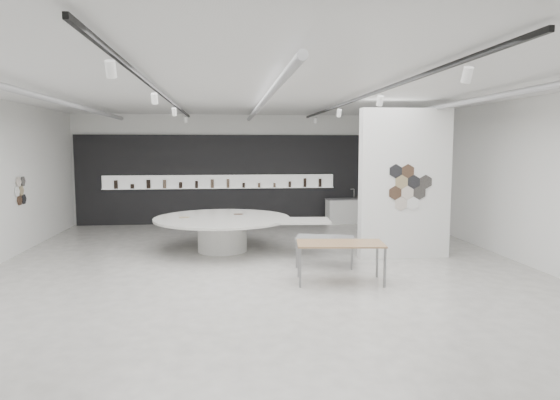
{
  "coord_description": "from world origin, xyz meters",
  "views": [
    {
      "loc": [
        -0.78,
        -10.61,
        2.69
      ],
      "look_at": [
        0.49,
        1.2,
        1.42
      ],
      "focal_mm": 32.0,
      "sensor_mm": 36.0,
      "label": 1
    }
  ],
  "objects": [
    {
      "name": "room",
      "position": [
        -0.09,
        -0.0,
        2.07
      ],
      "size": [
        12.02,
        14.02,
        3.82
      ],
      "color": "beige",
      "rests_on": "ground"
    },
    {
      "name": "back_wall_display",
      "position": [
        -0.08,
        6.93,
        1.54
      ],
      "size": [
        11.8,
        0.27,
        3.1
      ],
      "color": "black",
      "rests_on": "ground"
    },
    {
      "name": "partition_column",
      "position": [
        3.5,
        1.0,
        1.8
      ],
      "size": [
        2.2,
        0.38,
        3.6
      ],
      "color": "white",
      "rests_on": "ground"
    },
    {
      "name": "display_island",
      "position": [
        -0.83,
        2.16,
        0.58
      ],
      "size": [
        4.59,
        3.76,
        0.89
      ],
      "rotation": [
        0.0,
        0.0,
        -0.08
      ],
      "color": "white",
      "rests_on": "ground"
    },
    {
      "name": "sample_table_wood",
      "position": [
        1.45,
        -1.07,
        0.74
      ],
      "size": [
        1.79,
        1.03,
        0.8
      ],
      "rotation": [
        0.0,
        0.0,
        -0.11
      ],
      "color": "#94704D",
      "rests_on": "ground"
    },
    {
      "name": "sample_table_stone",
      "position": [
        1.42,
        0.32,
        0.61
      ],
      "size": [
        1.42,
        0.98,
        0.66
      ],
      "rotation": [
        0.0,
        0.0,
        -0.28
      ],
      "color": "gray",
      "rests_on": "ground"
    },
    {
      "name": "kitchen_counter",
      "position": [
        3.48,
        6.53,
        0.43
      ],
      "size": [
        1.57,
        0.74,
        1.2
      ],
      "rotation": [
        0.0,
        0.0,
        0.1
      ],
      "color": "white",
      "rests_on": "ground"
    }
  ]
}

